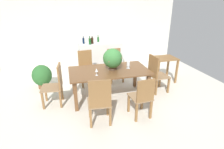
{
  "coord_description": "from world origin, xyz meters",
  "views": [
    {
      "loc": [
        -0.96,
        -4.03,
        2.28
      ],
      "look_at": [
        0.07,
        -0.11,
        0.62
      ],
      "focal_mm": 28.71,
      "sensor_mm": 36.0,
      "label": 1
    }
  ],
  "objects_px": {
    "potted_plant_floor": "(42,76)",
    "chair_far_left": "(86,66)",
    "chair_near_right": "(142,96)",
    "crystal_vase_left": "(116,62)",
    "wine_glass": "(97,70)",
    "chair_foot_end": "(156,72)",
    "crystal_vase_center_near": "(128,64)",
    "wine_bottle_green": "(98,39)",
    "dining_table": "(109,74)",
    "wine_bottle_tall": "(92,41)",
    "kitchen_counter": "(101,57)",
    "side_table": "(164,63)",
    "chair_head_end": "(56,83)",
    "chair_far_right": "(115,63)",
    "chair_near_left": "(100,100)",
    "flower_centerpiece": "(113,59)",
    "wine_bottle_clear": "(83,41)",
    "wine_bottle_dark": "(90,41)"
  },
  "relations": [
    {
      "from": "flower_centerpiece",
      "to": "side_table",
      "type": "distance_m",
      "value": 1.86
    },
    {
      "from": "chair_head_end",
      "to": "potted_plant_floor",
      "type": "relative_size",
      "value": 1.47
    },
    {
      "from": "chair_near_left",
      "to": "crystal_vase_center_near",
      "type": "relative_size",
      "value": 5.37
    },
    {
      "from": "crystal_vase_center_near",
      "to": "side_table",
      "type": "distance_m",
      "value": 1.47
    },
    {
      "from": "chair_far_left",
      "to": "wine_glass",
      "type": "xyz_separation_m",
      "value": [
        0.09,
        -1.28,
        0.32
      ]
    },
    {
      "from": "chair_near_right",
      "to": "chair_foot_end",
      "type": "bearing_deg",
      "value": -133.7
    },
    {
      "from": "chair_foot_end",
      "to": "wine_glass",
      "type": "distance_m",
      "value": 1.65
    },
    {
      "from": "wine_bottle_dark",
      "to": "wine_bottle_clear",
      "type": "bearing_deg",
      "value": 138.44
    },
    {
      "from": "wine_glass",
      "to": "wine_bottle_tall",
      "type": "xyz_separation_m",
      "value": [
        0.25,
        2.16,
        0.23
      ]
    },
    {
      "from": "dining_table",
      "to": "potted_plant_floor",
      "type": "height_order",
      "value": "dining_table"
    },
    {
      "from": "chair_far_right",
      "to": "kitchen_counter",
      "type": "relative_size",
      "value": 0.66
    },
    {
      "from": "wine_glass",
      "to": "chair_foot_end",
      "type": "bearing_deg",
      "value": 8.25
    },
    {
      "from": "chair_foot_end",
      "to": "potted_plant_floor",
      "type": "bearing_deg",
      "value": 66.02
    },
    {
      "from": "dining_table",
      "to": "chair_far_left",
      "type": "relative_size",
      "value": 1.98
    },
    {
      "from": "chair_near_right",
      "to": "crystal_vase_left",
      "type": "height_order",
      "value": "chair_near_right"
    },
    {
      "from": "chair_near_right",
      "to": "wine_bottle_green",
      "type": "relative_size",
      "value": 3.99
    },
    {
      "from": "wine_bottle_tall",
      "to": "wine_bottle_green",
      "type": "distance_m",
      "value": 0.34
    },
    {
      "from": "chair_near_right",
      "to": "crystal_vase_center_near",
      "type": "distance_m",
      "value": 1.08
    },
    {
      "from": "chair_foot_end",
      "to": "wine_bottle_dark",
      "type": "distance_m",
      "value": 2.41
    },
    {
      "from": "dining_table",
      "to": "wine_bottle_tall",
      "type": "height_order",
      "value": "wine_bottle_tall"
    },
    {
      "from": "chair_near_left",
      "to": "chair_near_right",
      "type": "bearing_deg",
      "value": -174.74
    },
    {
      "from": "dining_table",
      "to": "wine_bottle_clear",
      "type": "xyz_separation_m",
      "value": [
        -0.38,
        2.01,
        0.44
      ]
    },
    {
      "from": "chair_foot_end",
      "to": "chair_near_right",
      "type": "bearing_deg",
      "value": 135.77
    },
    {
      "from": "wine_bottle_tall",
      "to": "chair_near_right",
      "type": "bearing_deg",
      "value": -79.6
    },
    {
      "from": "chair_head_end",
      "to": "chair_far_right",
      "type": "distance_m",
      "value": 1.98
    },
    {
      "from": "wine_glass",
      "to": "chair_near_right",
      "type": "bearing_deg",
      "value": -44.66
    },
    {
      "from": "wine_glass",
      "to": "wine_bottle_green",
      "type": "bearing_deg",
      "value": 78.36
    },
    {
      "from": "chair_near_left",
      "to": "wine_glass",
      "type": "relative_size",
      "value": 6.07
    },
    {
      "from": "chair_near_right",
      "to": "wine_bottle_green",
      "type": "bearing_deg",
      "value": -89.31
    },
    {
      "from": "chair_head_end",
      "to": "kitchen_counter",
      "type": "relative_size",
      "value": 0.67
    },
    {
      "from": "side_table",
      "to": "chair_head_end",
      "type": "bearing_deg",
      "value": -169.45
    },
    {
      "from": "chair_far_left",
      "to": "chair_head_end",
      "type": "bearing_deg",
      "value": -132.97
    },
    {
      "from": "chair_far_left",
      "to": "chair_foot_end",
      "type": "distance_m",
      "value": 1.99
    },
    {
      "from": "side_table",
      "to": "chair_near_left",
      "type": "bearing_deg",
      "value": -144.81
    },
    {
      "from": "chair_far_right",
      "to": "wine_bottle_green",
      "type": "relative_size",
      "value": 4.27
    },
    {
      "from": "chair_far_right",
      "to": "kitchen_counter",
      "type": "height_order",
      "value": "same"
    },
    {
      "from": "wine_glass",
      "to": "kitchen_counter",
      "type": "height_order",
      "value": "kitchen_counter"
    },
    {
      "from": "dining_table",
      "to": "kitchen_counter",
      "type": "distance_m",
      "value": 2.0
    },
    {
      "from": "wine_bottle_clear",
      "to": "chair_near_left",
      "type": "bearing_deg",
      "value": -91.18
    },
    {
      "from": "crystal_vase_left",
      "to": "chair_near_right",
      "type": "bearing_deg",
      "value": -82.84
    },
    {
      "from": "dining_table",
      "to": "side_table",
      "type": "bearing_deg",
      "value": 17.21
    },
    {
      "from": "dining_table",
      "to": "flower_centerpiece",
      "type": "bearing_deg",
      "value": 11.06
    },
    {
      "from": "chair_near_left",
      "to": "chair_far_left",
      "type": "bearing_deg",
      "value": -85.2
    },
    {
      "from": "potted_plant_floor",
      "to": "chair_far_left",
      "type": "bearing_deg",
      "value": 1.93
    },
    {
      "from": "crystal_vase_center_near",
      "to": "wine_bottle_green",
      "type": "height_order",
      "value": "wine_bottle_green"
    },
    {
      "from": "chair_near_left",
      "to": "wine_glass",
      "type": "distance_m",
      "value": 0.85
    },
    {
      "from": "side_table",
      "to": "kitchen_counter",
      "type": "bearing_deg",
      "value": 138.81
    },
    {
      "from": "wine_glass",
      "to": "chair_far_left",
      "type": "bearing_deg",
      "value": 94.04
    },
    {
      "from": "wine_glass",
      "to": "kitchen_counter",
      "type": "xyz_separation_m",
      "value": [
        0.54,
        2.23,
        -0.37
      ]
    },
    {
      "from": "chair_foot_end",
      "to": "crystal_vase_center_near",
      "type": "distance_m",
      "value": 0.82
    }
  ]
}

